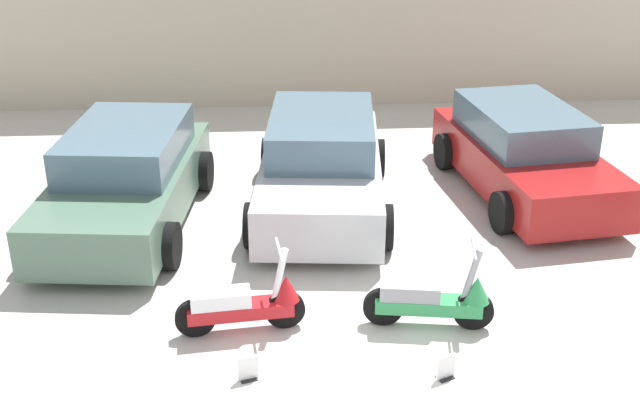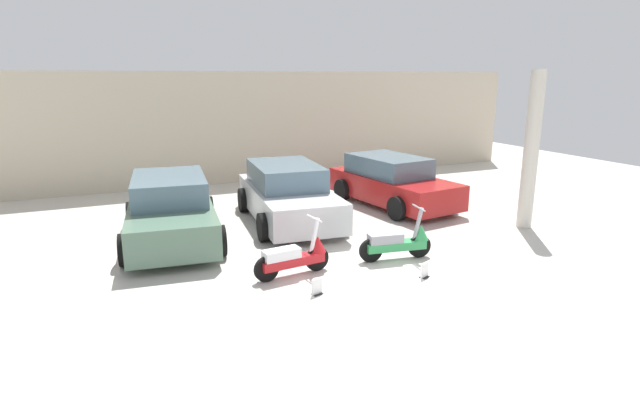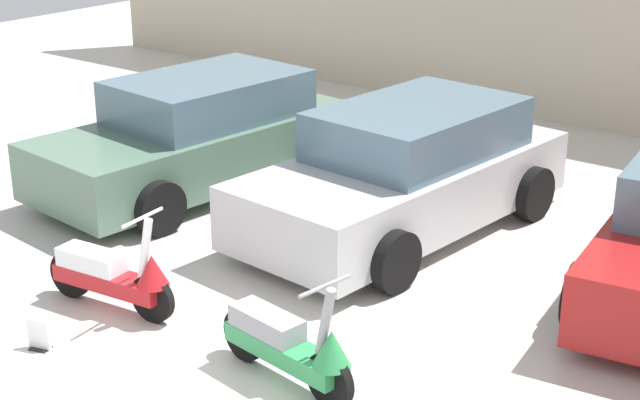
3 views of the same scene
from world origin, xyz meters
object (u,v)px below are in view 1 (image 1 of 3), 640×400
Objects in this scene: scooter_front_left at (246,303)px; placard_near_left_scooter at (248,369)px; car_rear_right at (524,153)px; placard_near_right_scooter at (446,368)px; car_rear_left at (126,179)px; car_rear_center at (321,165)px; scooter_front_right at (435,299)px.

placard_near_left_scooter is at bearing -94.56° from scooter_front_left.
placard_near_right_scooter is at bearing -32.48° from car_rear_right.
car_rear_center is at bearing 103.43° from car_rear_left.
scooter_front_left is 0.88m from placard_near_left_scooter.
car_rear_right is at bearing 34.51° from scooter_front_left.
car_rear_right is 14.97× the size of placard_near_right_scooter.
car_rear_center reaches higher than placard_near_right_scooter.
placard_near_right_scooter is at bearing 50.00° from car_rear_left.
scooter_front_right reaches higher than scooter_front_left.
car_rear_left is 1.03× the size of car_rear_right.
scooter_front_left is 0.99× the size of scooter_front_right.
car_rear_center reaches higher than car_rear_right.
scooter_front_left reaches higher than placard_near_left_scooter.
car_rear_left reaches higher than scooter_front_left.
car_rear_center reaches higher than scooter_front_left.
scooter_front_right is 0.93m from placard_near_right_scooter.
car_rear_center is 3.00m from car_rear_right.
car_rear_left reaches higher than placard_near_left_scooter.
scooter_front_left is at bearing 92.07° from placard_near_left_scooter.
placard_near_right_scooter is at bearing -2.89° from placard_near_left_scooter.
car_rear_center is at bearing 103.20° from placard_near_right_scooter.
car_rear_right is (2.98, 0.34, -0.03)m from car_rear_center.
car_rear_right is 14.97× the size of placard_near_left_scooter.
scooter_front_left is at bearing -172.78° from scooter_front_right.
scooter_front_left is 0.35× the size of car_rear_right.
scooter_front_left is at bearing 36.78° from car_rear_left.
placard_near_left_scooter is (0.03, -0.85, -0.23)m from scooter_front_left.
scooter_front_right reaches higher than placard_near_left_scooter.
car_rear_left is at bearing 150.70° from scooter_front_right.
car_rear_right is (5.62, 0.69, -0.02)m from car_rear_left.
scooter_front_right is at bearing 58.30° from car_rear_left.
car_rear_right is 4.88m from placard_near_right_scooter.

